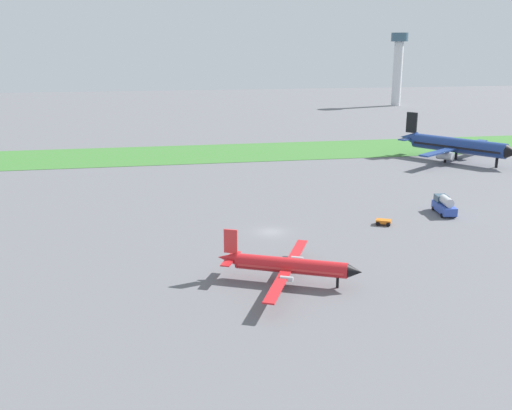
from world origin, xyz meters
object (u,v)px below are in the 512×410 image
at_px(airplane_parked_jet_far, 456,146).
at_px(baggage_cart_near_gate, 383,222).
at_px(fuel_truck_midfield, 444,205).
at_px(airplane_foreground_turboprop, 288,265).
at_px(control_tower, 398,63).

relative_size(airplane_parked_jet_far, baggage_cart_near_gate, 9.69).
bearing_deg(fuel_truck_midfield, baggage_cart_near_gate, 116.79).
bearing_deg(airplane_foreground_turboprop, fuel_truck_midfield, 61.00).
xyz_separation_m(airplane_foreground_turboprop, fuel_truck_midfield, (34.50, 25.10, -0.78)).
xyz_separation_m(airplane_parked_jet_far, baggage_cart_near_gate, (-39.03, -47.65, -3.58)).
height_order(airplane_parked_jet_far, control_tower, control_tower).
bearing_deg(fuel_truck_midfield, airplane_parked_jet_far, -22.56).
distance_m(baggage_cart_near_gate, fuel_truck_midfield, 13.91).
height_order(baggage_cart_near_gate, fuel_truck_midfield, fuel_truck_midfield).
relative_size(airplane_parked_jet_far, control_tower, 0.82).
height_order(airplane_foreground_turboprop, baggage_cart_near_gate, airplane_foreground_turboprop).
bearing_deg(airplane_parked_jet_far, control_tower, 127.64).
bearing_deg(control_tower, baggage_cart_near_gate, -114.18).
bearing_deg(airplane_parked_jet_far, baggage_cart_near_gate, -74.02).
bearing_deg(baggage_cart_near_gate, airplane_parked_jet_far, -102.37).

